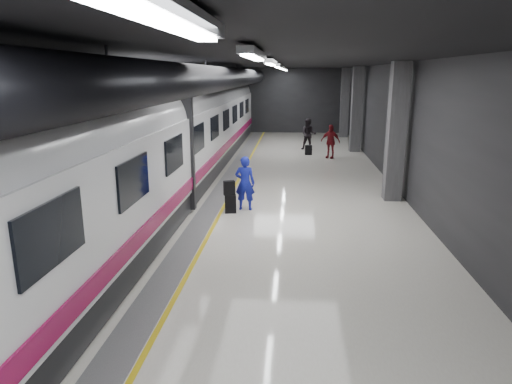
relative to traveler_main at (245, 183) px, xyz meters
name	(u,v)px	position (x,y,z in m)	size (l,w,h in m)	color
ground	(252,213)	(0.25, -0.40, -0.84)	(40.00, 40.00, 0.00)	silver
platform_hall	(245,93)	(-0.04, 0.55, 2.69)	(10.02, 40.02, 4.51)	black
train	(143,144)	(-3.00, -0.41, 1.23)	(3.05, 38.00, 4.05)	black
traveler_main	(245,183)	(0.00, 0.00, 0.00)	(0.61, 0.40, 1.68)	#1A1DC7
suitcase_main	(230,204)	(-0.40, -0.39, -0.56)	(0.34, 0.22, 0.56)	black
shoulder_bag	(229,188)	(-0.43, -0.40, -0.06)	(0.33, 0.18, 0.44)	black
traveler_far_a	(309,134)	(2.29, 11.80, 0.03)	(0.84, 0.66, 1.74)	black
traveler_far_b	(330,141)	(3.30, 9.33, 0.00)	(0.99, 0.41, 1.68)	maroon
suitcase_far	(308,150)	(2.25, 10.20, -0.59)	(0.35, 0.22, 0.51)	black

